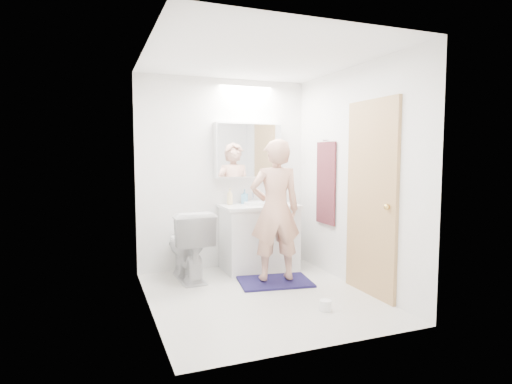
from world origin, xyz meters
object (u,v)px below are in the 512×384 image
person (275,210)px  toothbrush_cup (273,199)px  soap_bottle_a (230,196)px  soap_bottle_b (245,196)px  toilet (188,245)px  medicine_cabinet (248,150)px  vanity_cabinet (259,238)px  toilet_paper_roll (326,305)px

person → toothbrush_cup: bearing=-103.0°
soap_bottle_a → soap_bottle_b: (0.21, 0.03, -0.01)m
toilet → soap_bottle_a: size_ratio=4.00×
medicine_cabinet → toothbrush_cup: bearing=-8.6°
vanity_cabinet → toilet_paper_roll: 1.60m
medicine_cabinet → soap_bottle_a: bearing=-167.4°
medicine_cabinet → soap_bottle_a: 0.64m
toilet → toilet_paper_roll: toilet is taller
toilet → toothbrush_cup: toothbrush_cup is taller
toothbrush_cup → toilet_paper_roll: bearing=-97.1°
toilet_paper_roll → soap_bottle_a: bearing=102.5°
medicine_cabinet → soap_bottle_a: size_ratio=4.31×
toilet → soap_bottle_b: bearing=-162.2°
soap_bottle_a → toilet_paper_roll: 1.96m
soap_bottle_a → toothbrush_cup: soap_bottle_a is taller
soap_bottle_b → soap_bottle_a: bearing=-171.8°
toilet → person: person is taller
vanity_cabinet → toilet: 0.94m
person → toilet_paper_roll: person is taller
vanity_cabinet → toilet: bearing=-172.9°
person → soap_bottle_a: size_ratio=7.68×
vanity_cabinet → medicine_cabinet: size_ratio=1.02×
vanity_cabinet → soap_bottle_b: soap_bottle_b is taller
vanity_cabinet → toothbrush_cup: size_ratio=10.04×
vanity_cabinet → soap_bottle_a: size_ratio=4.41×
vanity_cabinet → toothbrush_cup: bearing=31.4°
vanity_cabinet → soap_bottle_b: (-0.13, 0.18, 0.52)m
person → soap_bottle_b: bearing=-75.2°
person → toilet_paper_roll: size_ratio=14.26×
toothbrush_cup → medicine_cabinet: bearing=171.4°
vanity_cabinet → soap_bottle_a: bearing=155.9°
soap_bottle_a → toilet_paper_roll: (0.38, -1.72, -0.87)m
vanity_cabinet → toilet_paper_roll: bearing=-88.3°
soap_bottle_b → vanity_cabinet: bearing=-54.6°
soap_bottle_a → soap_bottle_b: size_ratio=1.11×
vanity_cabinet → toilet_paper_roll: (0.05, -1.57, -0.34)m
soap_bottle_a → toilet_paper_roll: soap_bottle_a is taller
soap_bottle_b → toilet_paper_roll: 1.95m
person → soap_bottle_b: size_ratio=8.57×
medicine_cabinet → vanity_cabinet: bearing=-72.1°
soap_bottle_b → toothbrush_cup: bearing=-2.9°
soap_bottle_b → toilet_paper_roll: size_ratio=1.66×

